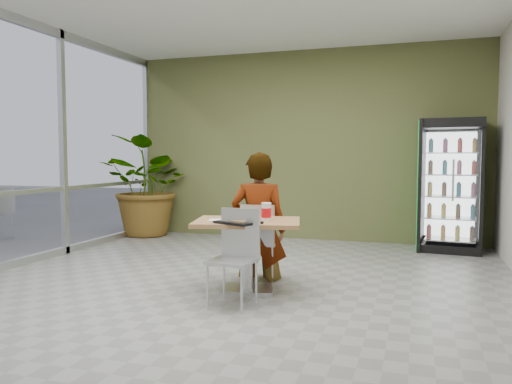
% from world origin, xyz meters
% --- Properties ---
extents(ground, '(7.00, 7.00, 0.00)m').
position_xyz_m(ground, '(0.00, 0.00, 0.00)').
color(ground, gray).
rests_on(ground, ground).
extents(room_envelope, '(6.00, 7.00, 3.20)m').
position_xyz_m(room_envelope, '(0.00, 0.00, 1.60)').
color(room_envelope, beige).
rests_on(room_envelope, ground).
extents(dining_table, '(1.22, 0.97, 0.75)m').
position_xyz_m(dining_table, '(0.20, 0.02, 0.54)').
color(dining_table, '#A98148').
rests_on(dining_table, ground).
extents(chair_far, '(0.44, 0.44, 0.87)m').
position_xyz_m(chair_far, '(0.16, 0.52, 0.51)').
color(chair_far, '#B7B9BC').
rests_on(chair_far, ground).
extents(chair_near, '(0.43, 0.44, 0.91)m').
position_xyz_m(chair_near, '(0.24, -0.42, 0.53)').
color(chair_near, '#B7B9BC').
rests_on(chair_near, ground).
extents(seated_woman, '(0.70, 0.51, 1.76)m').
position_xyz_m(seated_woman, '(0.15, 0.56, 0.58)').
color(seated_woman, black).
rests_on(seated_woman, ground).
extents(pizza_plate, '(0.29, 0.23, 0.03)m').
position_xyz_m(pizza_plate, '(0.15, 0.05, 0.77)').
color(pizza_plate, white).
rests_on(pizza_plate, dining_table).
extents(soda_cup, '(0.10, 0.10, 0.18)m').
position_xyz_m(soda_cup, '(0.40, 0.04, 0.84)').
color(soda_cup, white).
rests_on(soda_cup, dining_table).
extents(napkin_stack, '(0.18, 0.18, 0.02)m').
position_xyz_m(napkin_stack, '(-0.06, -0.19, 0.76)').
color(napkin_stack, white).
rests_on(napkin_stack, dining_table).
extents(cafeteria_tray, '(0.49, 0.43, 0.02)m').
position_xyz_m(cafeteria_tray, '(0.20, -0.25, 0.76)').
color(cafeteria_tray, black).
rests_on(cafeteria_tray, dining_table).
extents(beverage_fridge, '(0.96, 0.77, 1.96)m').
position_xyz_m(beverage_fridge, '(2.35, 3.09, 0.98)').
color(beverage_fridge, black).
rests_on(beverage_fridge, ground).
extents(potted_plant, '(2.03, 1.92, 1.78)m').
position_xyz_m(potted_plant, '(-2.66, 3.01, 0.89)').
color(potted_plant, '#316829').
rests_on(potted_plant, ground).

